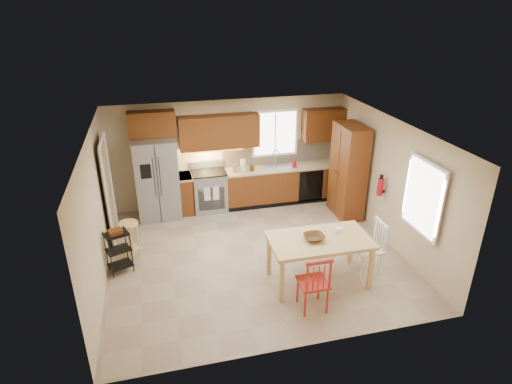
{
  "coord_description": "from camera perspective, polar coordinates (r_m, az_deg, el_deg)",
  "views": [
    {
      "loc": [
        -1.69,
        -6.86,
        4.54
      ],
      "look_at": [
        0.12,
        0.4,
        1.15
      ],
      "focal_mm": 30.0,
      "sensor_mm": 36.0,
      "label": 1
    }
  ],
  "objects": [
    {
      "name": "chair_white",
      "position": [
        7.91,
        14.67,
        -7.2
      ],
      "size": [
        0.48,
        0.48,
        1.01
      ],
      "primitive_type": null,
      "rotation": [
        0.0,
        0.0,
        1.56
      ],
      "color": "white",
      "rests_on": "floor"
    },
    {
      "name": "fire_extinguisher",
      "position": [
        8.93,
        16.24,
        0.67
      ],
      "size": [
        0.12,
        0.12,
        0.36
      ],
      "primitive_type": "cylinder",
      "color": "#A90B16",
      "rests_on": "wall_right"
    },
    {
      "name": "soap_bottle",
      "position": [
        10.15,
        5.15,
        3.82
      ],
      "size": [
        0.09,
        0.09,
        0.19
      ],
      "primitive_type": "imported",
      "color": "#A90B16",
      "rests_on": "base_cabinet_run"
    },
    {
      "name": "dining_table",
      "position": [
        7.55,
        8.32,
        -9.03
      ],
      "size": [
        1.73,
        0.99,
        0.84
      ],
      "primitive_type": null,
      "rotation": [
        0.0,
        0.0,
        -0.01
      ],
      "color": "#DBB06D",
      "rests_on": "floor"
    },
    {
      "name": "paper_towel",
      "position": [
        9.86,
        -1.73,
        3.57
      ],
      "size": [
        0.12,
        0.12,
        0.28
      ],
      "primitive_type": "cylinder",
      "color": "white",
      "rests_on": "base_cabinet_run"
    },
    {
      "name": "range_stove",
      "position": [
        9.99,
        -6.21,
        0.11
      ],
      "size": [
        0.76,
        0.63,
        0.92
      ],
      "primitive_type": "cube",
      "color": "gray",
      "rests_on": "floor"
    },
    {
      "name": "upper_right_block",
      "position": [
        10.36,
        9.0,
        8.88
      ],
      "size": [
        1.0,
        0.35,
        0.75
      ],
      "primitive_type": "cube",
      "color": "#633210",
      "rests_on": "wall_back"
    },
    {
      "name": "base_cabinet_narrow",
      "position": [
        9.96,
        -9.35,
        -0.22
      ],
      "size": [
        0.3,
        0.6,
        0.9
      ],
      "primitive_type": "cube",
      "color": "#642B12",
      "rests_on": "floor"
    },
    {
      "name": "undercab_glow",
      "position": [
        9.74,
        -6.57,
        5.59
      ],
      "size": [
        1.6,
        0.3,
        0.01
      ],
      "primitive_type": "cube",
      "color": "#FFBF66",
      "rests_on": "wall_back"
    },
    {
      "name": "window_back",
      "position": [
        10.17,
        2.55,
        7.84
      ],
      "size": [
        1.12,
        0.04,
        1.12
      ],
      "primitive_type": "cube",
      "color": "white",
      "rests_on": "wall_back"
    },
    {
      "name": "wall_back",
      "position": [
        10.07,
        -3.57,
        5.25
      ],
      "size": [
        5.5,
        0.02,
        2.5
      ],
      "primitive_type": "cube",
      "color": "#CCB793",
      "rests_on": "ground"
    },
    {
      "name": "wall_right",
      "position": [
        8.81,
        17.5,
        1.26
      ],
      "size": [
        0.02,
        5.0,
        2.5
      ],
      "primitive_type": "cube",
      "color": "#CCB793",
      "rests_on": "ground"
    },
    {
      "name": "floor",
      "position": [
        8.4,
        -0.14,
        -8.35
      ],
      "size": [
        5.5,
        5.5,
        0.0
      ],
      "primitive_type": "plane",
      "color": "gray",
      "rests_on": "ground"
    },
    {
      "name": "table_jar",
      "position": [
        7.53,
        10.89,
        -5.21
      ],
      "size": [
        0.14,
        0.14,
        0.16
      ],
      "primitive_type": "cylinder",
      "rotation": [
        0.0,
        0.0,
        -0.01
      ],
      "color": "white",
      "rests_on": "dining_table"
    },
    {
      "name": "ceiling",
      "position": [
        7.36,
        -0.16,
        8.26
      ],
      "size": [
        5.5,
        5.0,
        0.02
      ],
      "primitive_type": "cube",
      "color": "silver",
      "rests_on": "ground"
    },
    {
      "name": "dishwasher",
      "position": [
        10.31,
        7.32,
        0.78
      ],
      "size": [
        0.6,
        0.02,
        0.78
      ],
      "primitive_type": "cube",
      "color": "black",
      "rests_on": "floor"
    },
    {
      "name": "pantry",
      "position": [
        9.7,
        12.2,
        2.72
      ],
      "size": [
        0.5,
        0.95,
        2.1
      ],
      "primitive_type": "cube",
      "color": "#642B12",
      "rests_on": "floor"
    },
    {
      "name": "doorway",
      "position": [
        8.93,
        -19.11,
        -0.06
      ],
      "size": [
        0.04,
        0.95,
        2.1
      ],
      "primitive_type": "cube",
      "color": "#8C7A59",
      "rests_on": "wall_left"
    },
    {
      "name": "backsplash",
      "position": [
        10.37,
        3.51,
        5.39
      ],
      "size": [
        2.92,
        0.03,
        0.55
      ],
      "primitive_type": "cube",
      "color": "#C6B495",
      "rests_on": "wall_back"
    },
    {
      "name": "upper_over_fridge",
      "position": [
        9.51,
        -13.74,
        8.8
      ],
      "size": [
        1.0,
        0.35,
        0.55
      ],
      "primitive_type": "cube",
      "color": "#633210",
      "rests_on": "wall_back"
    },
    {
      "name": "sink",
      "position": [
        10.17,
        2.91,
        3.13
      ],
      "size": [
        0.62,
        0.46,
        0.16
      ],
      "primitive_type": "cube",
      "color": "gray",
      "rests_on": "base_cabinet_run"
    },
    {
      "name": "bar_stool",
      "position": [
        8.49,
        -16.4,
        -6.16
      ],
      "size": [
        0.45,
        0.45,
        0.74
      ],
      "primitive_type": null,
      "rotation": [
        0.0,
        0.0,
        -0.32
      ],
      "color": "#DBB06D",
      "rests_on": "floor"
    },
    {
      "name": "wall_front",
      "position": [
        5.72,
        5.97,
        -10.91
      ],
      "size": [
        5.5,
        0.02,
        2.5
      ],
      "primitive_type": "cube",
      "color": "#CCB793",
      "rests_on": "ground"
    },
    {
      "name": "window_right",
      "position": [
        7.83,
        21.42,
        -0.68
      ],
      "size": [
        0.04,
        1.02,
        1.32
      ],
      "primitive_type": "cube",
      "color": "white",
      "rests_on": "wall_right"
    },
    {
      "name": "refrigerator",
      "position": [
        9.69,
        -13.02,
        1.72
      ],
      "size": [
        0.92,
        0.75,
        1.82
      ],
      "primitive_type": "cube",
      "color": "gray",
      "rests_on": "floor"
    },
    {
      "name": "upper_left_block",
      "position": [
        9.69,
        -4.93,
        8.01
      ],
      "size": [
        1.8,
        0.35,
        0.75
      ],
      "primitive_type": "cube",
      "color": "#633210",
      "rests_on": "wall_back"
    },
    {
      "name": "wall_left",
      "position": [
        7.69,
        -20.5,
        -2.65
      ],
      "size": [
        0.02,
        5.0,
        2.5
      ],
      "primitive_type": "cube",
      "color": "#CCB793",
      "rests_on": "ground"
    },
    {
      "name": "chair_red",
      "position": [
        6.89,
        7.63,
        -11.73
      ],
      "size": [
        0.48,
        0.48,
        1.01
      ],
      "primitive_type": null,
      "rotation": [
        0.0,
        0.0,
        -0.01
      ],
      "color": "#A82319",
      "rests_on": "floor"
    },
    {
      "name": "base_cabinet_run",
      "position": [
        10.38,
        3.87,
        1.11
      ],
      "size": [
        2.92,
        0.6,
        0.9
      ],
      "primitive_type": "cube",
      "color": "#642B12",
      "rests_on": "floor"
    },
    {
      "name": "canister_wood",
      "position": [
        9.9,
        -0.55,
        3.23
      ],
      "size": [
        0.1,
        0.1,
        0.14
      ],
      "primitive_type": "cylinder",
      "color": "#4C2D14",
      "rests_on": "base_cabinet_run"
    },
    {
      "name": "utility_cart",
      "position": [
        8.1,
        -17.84,
        -7.62
      ],
      "size": [
        0.49,
        0.44,
        0.82
      ],
      "primitive_type": null,
      "rotation": [
        0.0,
        0.0,
        0.36
      ],
      "color": "black",
      "rests_on": "floor"
    },
    {
      "name": "canister_steel",
      "position": [
        9.84,
        -2.86,
        3.2
      ],
      "size": [
        0.11,
        0.11,
        0.18
      ],
      "primitive_type": "cylinder",
      "color": "gray",
      "rests_on": "base_cabinet_run"
    },
    {
      "name": "table_bowl",
      "position": [
        7.29,
        7.74,
        -6.34
      ],
      "size": [
        0.35,
        0.35,
        0.09
      ],
      "primitive_type": "imported",
      "rotation": [
        0.0,
        0.0,
        -0.01
      ],
      "color": "#4C2D14",
      "rests_on": "dining_table"
    }
  ]
}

